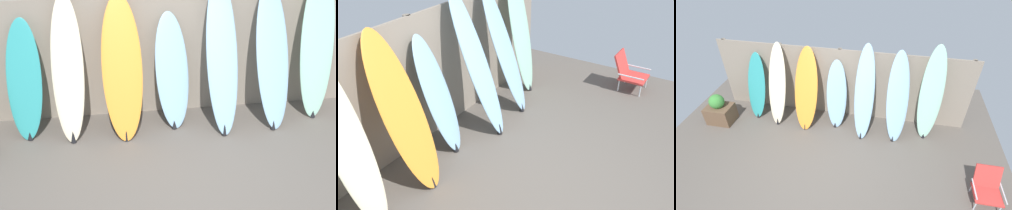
{
  "view_description": "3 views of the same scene",
  "coord_description": "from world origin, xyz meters",
  "views": [
    {
      "loc": [
        -0.91,
        -4.25,
        3.56
      ],
      "look_at": [
        -0.21,
        0.66,
        0.82
      ],
      "focal_mm": 50.0,
      "sensor_mm": 36.0,
      "label": 1
    },
    {
      "loc": [
        -3.11,
        -1.37,
        3.13
      ],
      "look_at": [
        0.32,
        0.81,
        0.76
      ],
      "focal_mm": 40.0,
      "sensor_mm": 36.0,
      "label": 2
    },
    {
      "loc": [
        1.13,
        -3.28,
        4.32
      ],
      "look_at": [
        0.31,
        0.93,
        1.08
      ],
      "focal_mm": 28.0,
      "sensor_mm": 36.0,
      "label": 3
    }
  ],
  "objects": [
    {
      "name": "fence_back",
      "position": [
        -0.0,
        2.01,
        0.9
      ],
      "size": [
        6.08,
        0.11,
        1.8
      ],
      "color": "gray",
      "rests_on": "ground"
    },
    {
      "name": "surfboard_skyblue_3",
      "position": [
        -0.01,
        1.64,
        0.79
      ],
      "size": [
        0.54,
        0.61,
        1.61
      ],
      "color": "#8CB7D6",
      "rests_on": "ground"
    },
    {
      "name": "surfboard_teal_0",
      "position": [
        -2.03,
        1.63,
        0.79
      ],
      "size": [
        0.52,
        0.59,
        1.61
      ],
      "color": "teal",
      "rests_on": "ground"
    },
    {
      "name": "surfboard_cream_1",
      "position": [
        -1.43,
        1.55,
        0.95
      ],
      "size": [
        0.45,
        0.74,
        1.92
      ],
      "color": "beige",
      "rests_on": "ground"
    },
    {
      "name": "surfboard_seafoam_6",
      "position": [
        2.1,
        1.66,
        1.07
      ],
      "size": [
        0.51,
        0.53,
        2.16
      ],
      "color": "#9ED6BC",
      "rests_on": "ground"
    },
    {
      "name": "surfboard_skyblue_4",
      "position": [
        0.66,
        1.49,
        1.02
      ],
      "size": [
        0.47,
        0.86,
        2.07
      ],
      "color": "#8CB7D6",
      "rests_on": "ground"
    },
    {
      "name": "ground",
      "position": [
        0.0,
        0.0,
        0.0
      ],
      "size": [
        7.68,
        7.68,
        0.0
      ],
      "primitive_type": "plane",
      "color": "#5B544C"
    },
    {
      "name": "surfboard_skyblue_5",
      "position": [
        1.39,
        1.52,
        0.98
      ],
      "size": [
        0.56,
        0.83,
        1.98
      ],
      "color": "#8CB7D6",
      "rests_on": "ground"
    },
    {
      "name": "surfboard_orange_2",
      "position": [
        -0.71,
        1.52,
        0.93
      ],
      "size": [
        0.55,
        0.78,
        1.88
      ],
      "color": "orange",
      "rests_on": "ground"
    }
  ]
}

